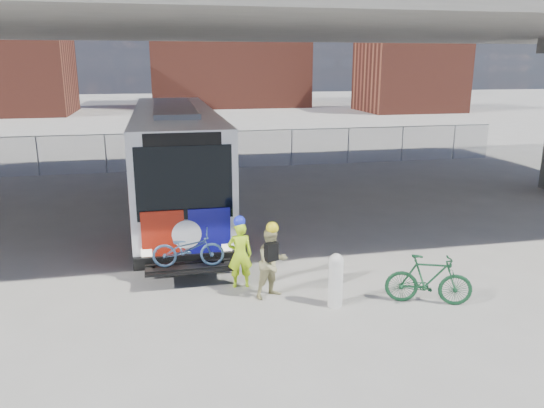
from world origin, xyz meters
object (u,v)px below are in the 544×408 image
object	(u,v)px
cyclist_tan	(272,262)
bike_parked	(429,280)
cyclist_hivis	(240,253)
bus	(175,152)
bollard	(336,278)

from	to	relation	value
cyclist_tan	bike_parked	size ratio (longest dim) A/B	0.95
cyclist_hivis	bike_parked	world-z (taller)	cyclist_hivis
cyclist_tan	bike_parked	xyz separation A→B (m)	(3.21, -1.04, -0.27)
bus	cyclist_hivis	size ratio (longest dim) A/B	7.52
bollard	cyclist_hivis	size ratio (longest dim) A/B	0.69
bus	cyclist_tan	distance (m)	7.89
bollard	cyclist_tan	distance (m)	1.43
cyclist_tan	bike_parked	bearing A→B (deg)	-41.32
bus	bike_parked	world-z (taller)	bus
bus	cyclist_tan	world-z (taller)	bus
bike_parked	bollard	bearing A→B (deg)	102.82
bus	cyclist_tan	xyz separation A→B (m)	(1.76, -7.58, -1.29)
cyclist_hivis	cyclist_tan	bearing A→B (deg)	133.10
cyclist_hivis	cyclist_tan	xyz separation A→B (m)	(0.61, -0.70, -0.01)
bus	bollard	world-z (taller)	bus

